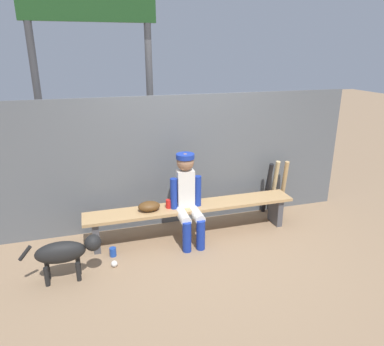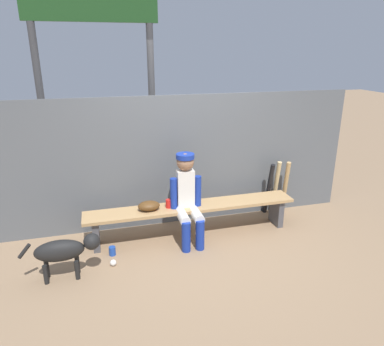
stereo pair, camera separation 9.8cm
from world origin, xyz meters
The scene contains 13 objects.
ground_plane centered at (0.00, 0.00, 0.00)m, with size 30.00×30.00×0.00m, color #937556.
chainlink_fence centered at (0.00, 0.46, 0.91)m, with size 4.93×0.03×1.82m, color #595E63.
dugout_bench centered at (0.00, 0.00, 0.35)m, with size 2.79×0.36×0.43m.
player_seated centered at (-0.09, -0.11, 0.62)m, with size 0.41×0.55×1.15m.
baseball_glove centered at (-0.57, 0.00, 0.49)m, with size 0.28×0.20×0.12m, color #593819.
bat_aluminum_black centered at (1.26, 0.31, 0.41)m, with size 0.06×0.06×0.83m, color black.
bat_wood_natural centered at (1.39, 0.33, 0.42)m, with size 0.06×0.06×0.84m, color tan.
bat_wood_tan centered at (1.54, 0.31, 0.41)m, with size 0.06×0.06×0.82m, color tan.
baseball centered at (-1.07, -0.47, 0.04)m, with size 0.07×0.07×0.07m, color white.
cup_on_ground centered at (-1.07, -0.23, 0.06)m, with size 0.08×0.08×0.11m, color #1E47AD.
cup_on_bench centered at (-0.31, 0.01, 0.49)m, with size 0.08×0.08×0.11m, color red.
scoreboard centered at (-1.00, 1.26, 2.70)m, with size 2.07×0.27×3.87m.
dog centered at (-1.56, -0.56, 0.34)m, with size 0.84×0.20×0.49m.
Camera 1 is at (-1.22, -4.10, 2.38)m, focal length 33.33 mm.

